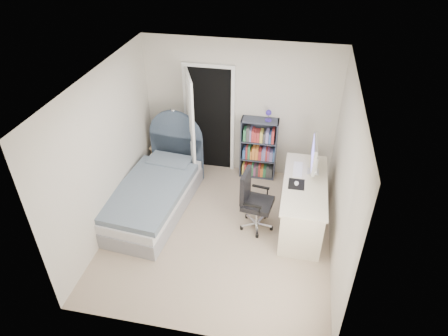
% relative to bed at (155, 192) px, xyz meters
% --- Properties ---
extents(room_shell, '(3.50, 3.70, 2.60)m').
position_rel_bed_xyz_m(room_shell, '(1.17, -0.39, 0.95)').
color(room_shell, gray).
rests_on(room_shell, ground).
extents(door, '(0.92, 0.78, 2.06)m').
position_rel_bed_xyz_m(door, '(0.45, 1.14, 0.73)').
color(door, black).
rests_on(door, ground).
extents(bed, '(1.21, 2.25, 1.33)m').
position_rel_bed_xyz_m(bed, '(0.00, 0.00, 0.00)').
color(bed, gray).
rests_on(bed, ground).
extents(nightstand, '(0.40, 0.40, 0.59)m').
position_rel_bed_xyz_m(nightstand, '(-0.28, 1.21, 0.08)').
color(nightstand, tan).
rests_on(nightstand, ground).
extents(floor_lamp, '(0.19, 0.19, 1.35)m').
position_rel_bed_xyz_m(floor_lamp, '(0.04, 1.02, 0.25)').
color(floor_lamp, silver).
rests_on(floor_lamp, ground).
extents(bookcase, '(0.65, 0.28, 1.38)m').
position_rel_bed_xyz_m(bookcase, '(1.56, 1.27, 0.24)').
color(bookcase, '#353948').
rests_on(bookcase, ground).
extents(desk, '(0.66, 1.64, 1.35)m').
position_rel_bed_xyz_m(desk, '(2.41, 0.07, 0.14)').
color(desk, beige).
rests_on(desk, ground).
extents(office_chair, '(0.54, 0.55, 1.01)m').
position_rel_bed_xyz_m(office_chair, '(1.64, -0.15, 0.25)').
color(office_chair, silver).
rests_on(office_chair, ground).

